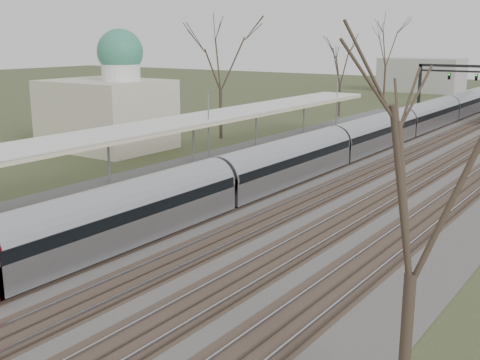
# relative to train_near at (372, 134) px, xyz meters

# --- Properties ---
(track_bed) EXTENTS (24.00, 160.00, 0.22)m
(track_bed) POSITION_rel_train_near_xyz_m (2.76, 4.69, -1.42)
(track_bed) COLOR #474442
(track_bed) RESTS_ON ground
(platform) EXTENTS (3.50, 69.00, 1.00)m
(platform) POSITION_rel_train_near_xyz_m (-6.55, -12.81, -0.98)
(platform) COLOR #9E9B93
(platform) RESTS_ON ground
(canopy) EXTENTS (4.10, 50.00, 3.11)m
(canopy) POSITION_rel_train_near_xyz_m (-6.55, -17.32, 2.45)
(canopy) COLOR slate
(canopy) RESTS_ON platform
(dome_building) EXTENTS (10.00, 8.00, 10.30)m
(dome_building) POSITION_rel_train_near_xyz_m (-19.21, -12.31, 2.24)
(dome_building) COLOR beige
(dome_building) RESTS_ON ground
(tree_west_far) EXTENTS (5.50, 5.50, 11.33)m
(tree_west_far) POSITION_rel_train_near_xyz_m (-14.50, -2.31, 6.54)
(tree_west_far) COLOR #2D231C
(tree_west_far) RESTS_ON ground
(tree_east_near) EXTENTS (4.50, 4.50, 9.27)m
(tree_east_near) POSITION_rel_train_near_xyz_m (15.50, -35.31, 5.08)
(tree_east_near) COLOR #2D231C
(tree_east_near) RESTS_ON ground
(train_near) EXTENTS (2.62, 75.21, 3.05)m
(train_near) POSITION_rel_train_near_xyz_m (0.00, 0.00, 0.00)
(train_near) COLOR #9DA0A6
(train_near) RESTS_ON ground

